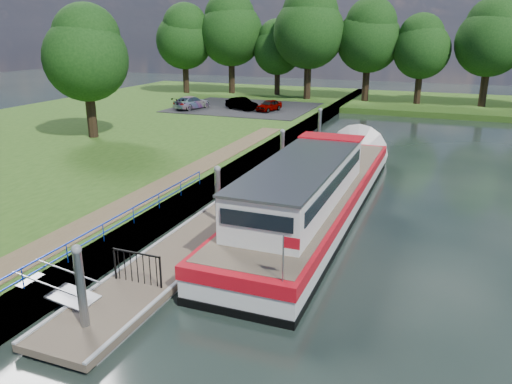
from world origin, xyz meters
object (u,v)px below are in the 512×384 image
at_px(pontoon, 255,195).
at_px(car_b, 242,104).
at_px(car_c, 192,102).
at_px(barge, 319,190).
at_px(car_a, 269,105).

relative_size(pontoon, car_b, 8.18).
xyz_separation_m(car_b, car_c, (-5.05, -1.26, 0.03)).
relative_size(barge, car_a, 6.45).
bearing_deg(pontoon, car_c, 125.35).
bearing_deg(pontoon, car_b, 114.45).
relative_size(car_b, car_c, 0.84).
bearing_deg(pontoon, barge, -9.36).
bearing_deg(car_b, car_a, -61.61).
xyz_separation_m(pontoon, car_b, (-10.61, 23.34, 1.26)).
xyz_separation_m(barge, car_a, (-11.35, 24.15, 0.31)).
bearing_deg(car_c, car_b, -152.00).
bearing_deg(car_c, barge, 144.35).
relative_size(car_a, car_c, 0.75).
bearing_deg(car_b, car_c, 128.14).
distance_m(car_a, car_c, 8.05).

